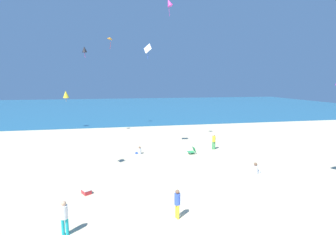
% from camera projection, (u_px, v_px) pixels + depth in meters
% --- Properties ---
extents(ground_plane, '(120.00, 120.00, 0.00)m').
position_uv_depth(ground_plane, '(159.00, 162.00, 19.64)').
color(ground_plane, beige).
extents(ocean_water, '(120.00, 60.00, 0.05)m').
position_uv_depth(ocean_water, '(132.00, 106.00, 64.46)').
color(ocean_water, '#236084').
rests_on(ocean_water, ground_plane).
extents(beach_chair_far_right, '(0.71, 0.63, 0.61)m').
position_uv_depth(beach_chair_far_right, '(192.00, 151.00, 21.96)').
color(beach_chair_far_right, '#2D9956').
rests_on(beach_chair_far_right, ground_plane).
extents(cooler_box, '(0.64, 0.69, 0.28)m').
position_uv_depth(cooler_box, '(86.00, 191.00, 14.15)').
color(cooler_box, red).
rests_on(cooler_box, ground_plane).
extents(person_0, '(0.59, 0.41, 0.68)m').
position_uv_depth(person_0, '(139.00, 151.00, 21.94)').
color(person_0, white).
rests_on(person_0, ground_plane).
extents(person_1, '(0.35, 0.35, 1.51)m').
position_uv_depth(person_1, '(64.00, 216.00, 10.22)').
color(person_1, '#19ADB2').
rests_on(person_1, ground_plane).
extents(person_2, '(0.33, 0.33, 1.49)m').
position_uv_depth(person_2, '(214.00, 140.00, 23.33)').
color(person_2, green).
rests_on(person_2, ground_plane).
extents(person_3, '(0.34, 0.34, 1.40)m').
position_uv_depth(person_3, '(177.00, 202.00, 11.51)').
color(person_3, yellow).
rests_on(person_3, ground_plane).
extents(person_4, '(0.70, 0.53, 0.79)m').
position_uv_depth(person_4, '(256.00, 169.00, 17.24)').
color(person_4, white).
rests_on(person_4, ground_plane).
extents(kite_magenta, '(0.81, 0.68, 1.59)m').
position_uv_depth(kite_magenta, '(169.00, 3.00, 22.93)').
color(kite_magenta, '#DB3DA8').
extents(kite_black, '(0.64, 0.61, 1.26)m').
position_uv_depth(kite_black, '(84.00, 49.00, 27.50)').
color(kite_black, black).
extents(kite_white, '(0.60, 0.80, 1.35)m').
position_uv_depth(kite_white, '(148.00, 49.00, 21.65)').
color(kite_white, white).
extents(kite_yellow, '(0.78, 0.93, 1.48)m').
position_uv_depth(kite_yellow, '(66.00, 94.00, 32.71)').
color(kite_yellow, yellow).
extents(kite_orange, '(0.66, 0.81, 1.56)m').
position_uv_depth(kite_orange, '(110.00, 38.00, 32.11)').
color(kite_orange, orange).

